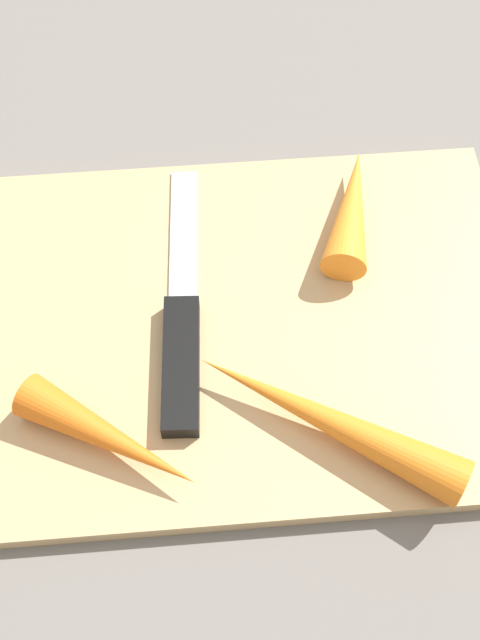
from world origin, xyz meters
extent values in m
plane|color=slate|center=(0.00, 0.00, 0.00)|extent=(1.40, 1.40, 0.00)
cube|color=tan|center=(0.00, 0.00, 0.01)|extent=(0.36, 0.26, 0.01)
cube|color=#B7B7BC|center=(-0.03, 0.07, 0.01)|extent=(0.02, 0.11, 0.00)
cube|color=black|center=(-0.04, -0.03, 0.02)|extent=(0.03, 0.09, 0.01)
cone|color=orange|center=(0.04, -0.08, 0.03)|extent=(0.16, 0.11, 0.03)
cone|color=orange|center=(-0.08, -0.08, 0.03)|extent=(0.11, 0.08, 0.03)
cone|color=orange|center=(0.08, 0.07, 0.03)|extent=(0.05, 0.10, 0.03)
camera|label=1|loc=(-0.02, -0.26, 0.46)|focal=45.70mm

